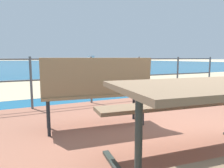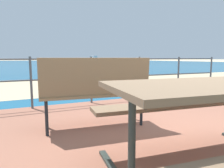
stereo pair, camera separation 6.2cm
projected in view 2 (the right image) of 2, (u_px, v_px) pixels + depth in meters
The scene contains 7 objects.
ground_plane at pixel (209, 145), 2.40m from camera, with size 240.00×240.00×0.00m, color beige.
patio_paving at pixel (209, 142), 2.39m from camera, with size 6.40×5.20×0.06m, color #935B47.
sea_water at pixel (29, 63), 38.46m from camera, with size 90.00×90.00×0.01m, color #145B84.
beach_strip at pixel (77, 85), 7.71m from camera, with size 54.00×4.32×0.01m, color tan.
park_bench at pixel (96, 87), 2.70m from camera, with size 1.47×0.57×0.95m.
railing_fence at pixel (117, 73), 4.54m from camera, with size 5.94×0.04×0.97m.
boat_near at pixel (95, 61), 39.67m from camera, with size 3.70×2.90×1.40m.
Camera 2 is at (-1.98, -1.61, 1.01)m, focal length 32.91 mm.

